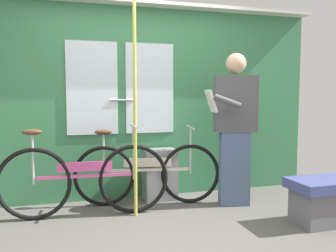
{
  "coord_description": "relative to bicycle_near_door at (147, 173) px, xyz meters",
  "views": [
    {
      "loc": [
        -0.91,
        -3.08,
        1.29
      ],
      "look_at": [
        0.19,
        0.64,
        0.95
      ],
      "focal_mm": 38.71,
      "sensor_mm": 36.0,
      "label": 1
    }
  ],
  "objects": [
    {
      "name": "bicycle_near_door",
      "position": [
        0.0,
        0.0,
        0.0
      ],
      "size": [
        1.69,
        0.47,
        0.91
      ],
      "rotation": [
        0.0,
        0.0,
        -0.17
      ],
      "color": "black",
      "rests_on": "ground_plane"
    },
    {
      "name": "handrail_pole",
      "position": [
        -0.2,
        -0.34,
        0.8
      ],
      "size": [
        0.04,
        0.04,
        2.34
      ],
      "primitive_type": "cylinder",
      "color": "#C6C14C",
      "rests_on": "ground_plane"
    },
    {
      "name": "passenger_reading_newspaper",
      "position": [
        0.97,
        -0.28,
        0.55
      ],
      "size": [
        0.62,
        0.56,
        1.75
      ],
      "rotation": [
        0.0,
        0.0,
        2.9
      ],
      "color": "slate",
      "rests_on": "ground_plane"
    },
    {
      "name": "train_door_wall",
      "position": [
        -0.04,
        0.37,
        0.87
      ],
      "size": [
        4.64,
        0.28,
        2.38
      ],
      "color": "#387A4C",
      "rests_on": "ground_plane"
    },
    {
      "name": "trash_bin_by_wall",
      "position": [
        0.19,
        0.16,
        -0.06
      ],
      "size": [
        0.39,
        0.28,
        0.62
      ],
      "primitive_type": "cube",
      "color": "gray",
      "rests_on": "ground_plane"
    },
    {
      "name": "ground_plane",
      "position": [
        -0.03,
        -0.96,
        -0.39
      ],
      "size": [
        5.64,
        4.28,
        0.04
      ],
      "primitive_type": "cube",
      "color": "#56544F"
    },
    {
      "name": "bicycle_leaning_behind",
      "position": [
        -0.73,
        -0.23,
        0.02
      ],
      "size": [
        1.77,
        0.44,
        0.96
      ],
      "rotation": [
        0.0,
        0.0,
        -0.07
      ],
      "color": "black",
      "rests_on": "ground_plane"
    },
    {
      "name": "bench_seat_corner",
      "position": [
        1.55,
        -1.12,
        -0.13
      ],
      "size": [
        0.7,
        0.44,
        0.45
      ],
      "color": "#3D477F",
      "rests_on": "ground_plane"
    }
  ]
}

